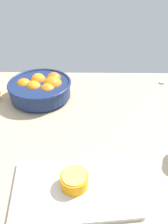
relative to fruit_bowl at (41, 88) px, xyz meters
The scene contains 5 objects.
ground_plane 26.68cm from the fruit_bowl, 49.99° to the right, with size 145.87×89.09×3.00cm, color tan.
fruit_bowl is the anchor object (origin of this frame).
cutting_board 50.82cm from the fruit_bowl, 70.60° to the right, with size 33.48×20.87×1.29cm, color beige.
orange_half_0 49.97cm from the fruit_bowl, 70.73° to the right, with size 7.70×7.70×4.07cm.
spoon 54.80cm from the fruit_bowl, 14.25° to the left, with size 15.87×2.91×1.00cm.
Camera 1 is at (3.25, -67.60, 55.39)cm, focal length 37.38 mm.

